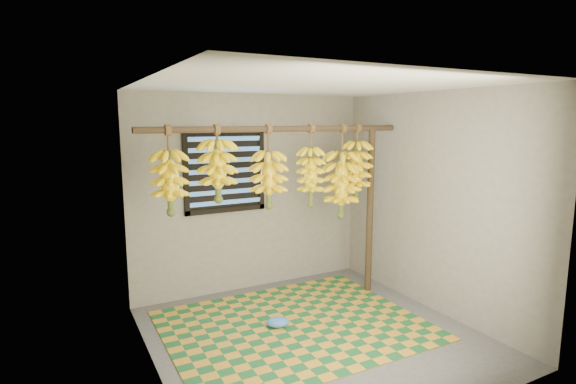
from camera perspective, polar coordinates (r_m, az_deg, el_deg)
floor at (r=4.64m, az=3.35°, el=-17.76°), size 3.00×3.00×0.01m
ceiling at (r=4.15m, az=3.66°, el=13.45°), size 3.00×3.00×0.01m
wall_back at (r=5.55m, az=-4.63°, el=-0.16°), size 3.00×0.01×2.40m
wall_left at (r=3.70m, az=-16.92°, el=-5.20°), size 0.01×3.00×2.40m
wall_right at (r=5.17m, az=17.89°, el=-1.26°), size 0.01×3.00×2.40m
window at (r=5.36m, az=-7.99°, el=2.69°), size 1.00×0.04×1.00m
hanging_pole at (r=4.75m, az=-0.86°, el=8.02°), size 3.00×0.06×0.06m
support_post at (r=5.51m, az=10.35°, el=-2.46°), size 0.08×0.08×2.00m
woven_mat at (r=4.81m, az=0.80°, el=-16.55°), size 2.56×2.05×0.01m
plastic_bag at (r=4.75m, az=-1.32°, el=-16.20°), size 0.28×0.24×0.10m
banana_bunch_a at (r=4.38m, az=-14.76°, el=1.19°), size 0.32×0.32×0.85m
banana_bunch_b at (r=4.50m, az=-8.90°, el=2.68°), size 0.36×0.36×0.76m
banana_bunch_c at (r=4.72m, az=-2.48°, el=1.61°), size 0.37×0.37×0.88m
banana_bunch_d at (r=4.96m, az=2.89°, el=1.97°), size 0.29×0.29×0.91m
banana_bunch_e at (r=5.20m, az=6.80°, el=0.93°), size 0.41×0.41×1.07m
banana_bunch_f at (r=5.30m, az=8.66°, el=2.66°), size 0.33×0.33×0.89m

